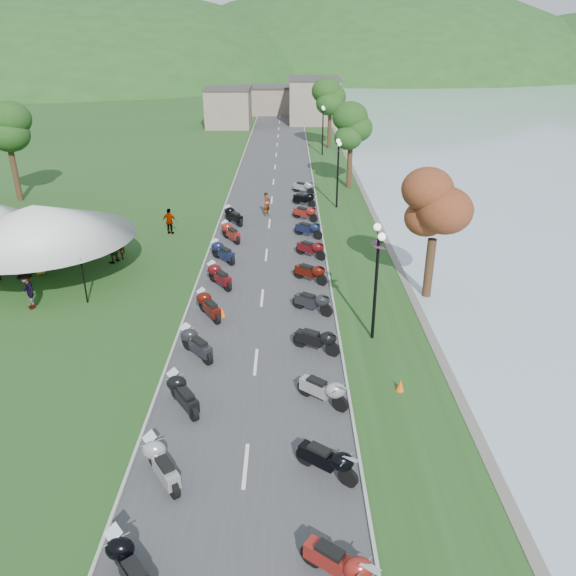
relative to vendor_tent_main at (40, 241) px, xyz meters
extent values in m
cube|color=#3E3E42|center=(12.04, 15.08, -1.99)|extent=(7.00, 120.00, 0.02)
cube|color=gray|center=(10.04, 60.08, 0.50)|extent=(18.00, 16.00, 5.00)
imported|color=slate|center=(3.41, 2.45, -2.00)|extent=(0.86, 0.77, 1.95)
imported|color=slate|center=(1.42, 2.42, -2.00)|extent=(0.90, 0.51, 1.81)
imported|color=slate|center=(0.86, -4.02, -2.00)|extent=(1.17, 1.30, 1.93)
camera|label=1|loc=(13.36, -28.38, 10.24)|focal=35.00mm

